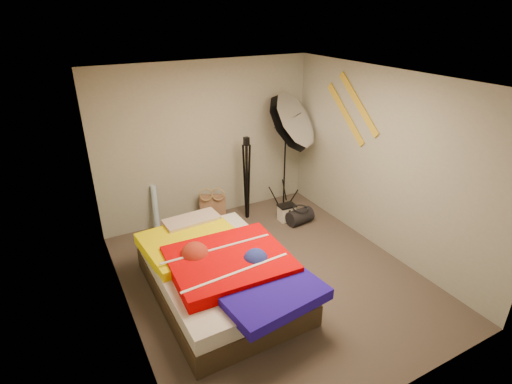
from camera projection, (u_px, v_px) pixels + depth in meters
floor at (271, 277)px, 5.18m from camera, size 4.00×4.00×0.00m
ceiling at (275, 80)px, 4.12m from camera, size 4.00×4.00×0.00m
wall_back at (208, 143)px, 6.24m from camera, size 3.50×0.00×3.50m
wall_front at (406, 286)px, 3.05m from camera, size 3.50×0.00×3.50m
wall_left at (119, 225)px, 3.89m from camera, size 0.00×4.00×4.00m
wall_right at (384, 164)px, 5.40m from camera, size 0.00×4.00×4.00m
tote_bag at (213, 207)px, 6.50m from camera, size 0.46×0.34×0.43m
wrapping_roll at (155, 209)px, 6.12m from camera, size 0.14×0.22×0.73m
camera_case at (286, 213)px, 6.51m from camera, size 0.26×0.18×0.25m
duffel_bag at (300, 216)px, 6.40m from camera, size 0.43×0.29×0.25m
wall_stripe_upper at (358, 104)px, 5.57m from camera, size 0.02×0.91×0.78m
wall_stripe_lower at (345, 114)px, 5.86m from camera, size 0.02×0.91×0.78m
bed at (221, 272)px, 4.76m from camera, size 1.57×2.33×0.62m
photo_umbrella at (289, 124)px, 6.30m from camera, size 1.02×1.17×2.09m
camera_tripod at (247, 173)px, 6.31m from camera, size 0.08×0.08×1.38m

